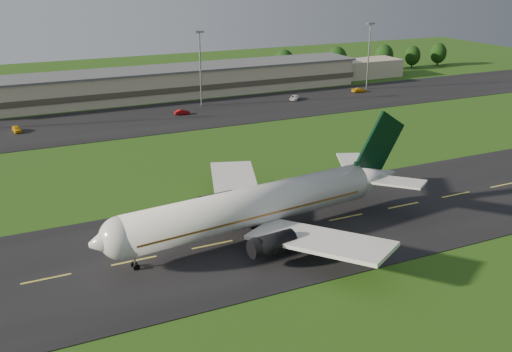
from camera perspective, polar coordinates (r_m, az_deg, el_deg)
name	(u,v)px	position (r m, az deg, el deg)	size (l,w,h in m)	color
ground	(346,218)	(89.24, 8.99, -4.15)	(360.00, 360.00, 0.00)	#224D13
taxiway	(346,217)	(89.22, 8.99, -4.12)	(220.00, 30.00, 0.10)	black
apron	(194,114)	(150.97, -6.23, 6.18)	(260.00, 30.00, 0.10)	black
airliner	(257,206)	(80.56, 0.14, -3.02)	(51.22, 41.92, 15.57)	white
terminal	(187,81)	(174.53, -6.87, 9.39)	(145.00, 16.00, 8.40)	#C3B895
light_mast_centre	(200,60)	(157.49, -5.61, 11.50)	(2.40, 1.20, 20.35)	gray
light_mast_east	(369,48)	(182.94, 11.24, 12.43)	(2.40, 1.20, 20.35)	gray
tree_line	(237,68)	(191.23, -1.90, 10.79)	(195.88, 8.77, 10.23)	black
service_vehicle_a	(17,129)	(144.35, -22.82, 4.35)	(1.70, 4.21, 1.44)	#E4AE0D
service_vehicle_b	(182,112)	(150.38, -7.41, 6.35)	(1.38, 3.97, 1.31)	maroon
service_vehicle_c	(294,98)	(166.51, 3.87, 7.83)	(2.17, 4.71, 1.31)	white
service_vehicle_d	(359,90)	(179.36, 10.26, 8.46)	(1.87, 4.61, 1.34)	#E9AA0D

